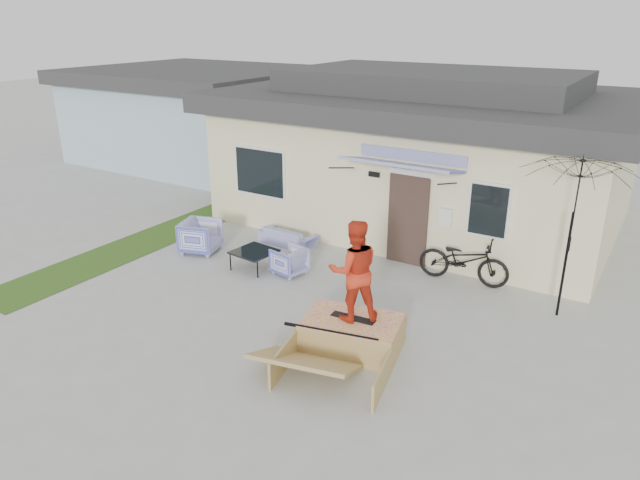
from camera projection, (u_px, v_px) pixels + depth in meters
The scene contains 13 objects.
ground at pixel (254, 334), 10.64m from camera, with size 90.00×90.00×0.00m, color #A5A6A1.
grass_strip at pixel (140, 244), 14.79m from camera, with size 1.40×8.00×0.01m, color #2C4F19.
house at pixel (428, 149), 16.27m from camera, with size 10.80×8.49×4.10m.
neighbor_house at pixel (198, 113), 23.09m from camera, with size 8.60×7.60×3.50m.
loveseat at pixel (288, 233), 14.68m from camera, with size 1.49×0.44×0.58m, color #3941B0.
armchair_left at pixel (201, 235), 14.17m from camera, with size 0.85×0.80×0.88m, color #3941B0.
armchair_right at pixel (289, 259), 13.00m from camera, with size 0.65×0.61×0.67m, color #3941B0.
coffee_table at pixel (254, 259), 13.32m from camera, with size 0.86×0.86×0.43m, color black.
bicycle at pixel (464, 255), 12.48m from camera, with size 0.68×1.95×1.24m, color black.
patio_umbrella at pixel (571, 230), 10.67m from camera, with size 2.27×2.14×2.20m.
skate_ramp at pixel (352, 334), 10.09m from camera, with size 1.64×2.18×0.55m, color #A7884C, non-canonical shape.
skateboard at pixel (353, 317), 10.03m from camera, with size 0.79×0.20×0.05m, color black.
skater at pixel (354, 269), 9.70m from camera, with size 0.87×0.67×1.77m, color red.
Camera 1 is at (5.95, -7.26, 5.43)m, focal length 32.81 mm.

